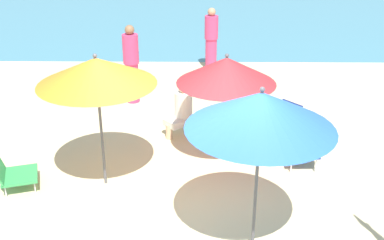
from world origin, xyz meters
The scene contains 12 objects.
ground_plane centered at (0.00, 0.00, 0.00)m, with size 40.00×40.00×0.00m, color beige.
sea_water centered at (0.00, 14.73, 0.00)m, with size 40.00×16.00×0.01m, color teal.
umbrella_orange centered at (-1.07, 0.77, 1.77)m, with size 1.65×1.65×2.02m.
umbrella_red centered at (0.74, 1.50, 1.54)m, with size 1.53×1.53×1.80m.
umbrella_blue centered at (0.99, -0.66, 1.82)m, with size 1.68×1.68×2.09m.
beach_chair_a centered at (2.05, 1.34, 0.32)m, with size 0.58×0.55×0.58m.
beach_chair_b centered at (-2.41, 0.61, 0.26)m, with size 0.72×0.71×0.53m.
beach_chair_c centered at (1.85, 2.34, 0.33)m, with size 0.68×0.67×0.64m.
person_a centered at (0.63, 6.10, 0.77)m, with size 0.33×0.33×1.55m.
person_b centered at (0.02, 2.47, 0.49)m, with size 0.53×0.52×0.98m.
person_c centered at (1.18, 2.52, 0.48)m, with size 0.39×0.54×0.95m.
person_d centered at (-1.05, 4.00, 0.82)m, with size 0.32×0.32×1.63m.
Camera 1 is at (0.30, -5.46, 3.89)m, focal length 45.28 mm.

